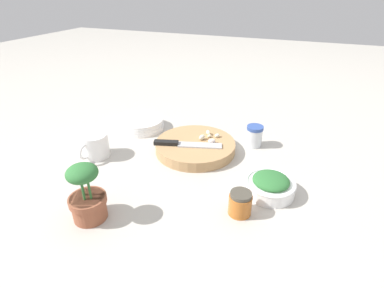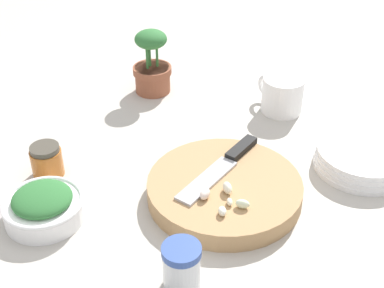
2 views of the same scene
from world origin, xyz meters
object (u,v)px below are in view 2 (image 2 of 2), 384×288
(honey_jar, at_px, (47,161))
(herb_bowl, at_px, (43,206))
(chef_knife, at_px, (224,164))
(garlic_cloves, at_px, (223,197))
(plate_stack, at_px, (362,159))
(coffee_mug, at_px, (282,94))
(cutting_board, at_px, (224,189))
(potted_herb, at_px, (152,66))
(spice_jar, at_px, (182,266))

(honey_jar, bearing_deg, herb_bowl, -117.66)
(chef_knife, distance_m, herb_bowl, 0.32)
(garlic_cloves, height_order, plate_stack, garlic_cloves)
(garlic_cloves, height_order, coffee_mug, coffee_mug)
(coffee_mug, bearing_deg, garlic_cloves, -150.03)
(cutting_board, relative_size, plate_stack, 1.51)
(garlic_cloves, bearing_deg, plate_stack, -9.96)
(coffee_mug, xyz_separation_m, plate_stack, (-0.03, -0.25, -0.02))
(garlic_cloves, distance_m, potted_herb, 0.47)
(plate_stack, bearing_deg, herb_bowl, 156.63)
(cutting_board, relative_size, potted_herb, 1.79)
(garlic_cloves, bearing_deg, coffee_mug, 29.97)
(cutting_board, relative_size, coffee_mug, 2.25)
(herb_bowl, bearing_deg, garlic_cloves, -37.10)
(spice_jar, bearing_deg, chef_knife, 35.75)
(honey_jar, bearing_deg, coffee_mug, -10.77)
(chef_knife, bearing_deg, honey_jar, 32.18)
(cutting_board, xyz_separation_m, honey_jar, (-0.22, 0.25, 0.01))
(cutting_board, bearing_deg, herb_bowl, 152.61)
(cutting_board, xyz_separation_m, plate_stack, (0.27, -0.09, 0.00))
(coffee_mug, height_order, honey_jar, coffee_mug)
(herb_bowl, bearing_deg, cutting_board, -27.39)
(cutting_board, distance_m, spice_jar, 0.21)
(cutting_board, relative_size, chef_knife, 1.21)
(spice_jar, bearing_deg, herb_bowl, 110.53)
(potted_herb, bearing_deg, coffee_mug, -54.89)
(garlic_cloves, bearing_deg, potted_herb, 70.29)
(herb_bowl, relative_size, coffee_mug, 1.13)
(honey_jar, bearing_deg, spice_jar, -84.01)
(garlic_cloves, height_order, potted_herb, potted_herb)
(cutting_board, distance_m, chef_knife, 0.05)
(cutting_board, bearing_deg, honey_jar, 130.73)
(chef_knife, height_order, spice_jar, spice_jar)
(herb_bowl, bearing_deg, potted_herb, 33.38)
(potted_herb, bearing_deg, spice_jar, -120.15)
(spice_jar, height_order, potted_herb, potted_herb)
(coffee_mug, height_order, potted_herb, potted_herb)
(cutting_board, bearing_deg, garlic_cloves, -133.63)
(cutting_board, bearing_deg, spice_jar, -147.47)
(garlic_cloves, bearing_deg, honey_jar, 121.95)
(potted_herb, bearing_deg, plate_stack, -73.85)
(cutting_board, distance_m, potted_herb, 0.42)
(garlic_cloves, xyz_separation_m, plate_stack, (0.30, -0.05, -0.02))
(garlic_cloves, bearing_deg, chef_knife, 48.46)
(garlic_cloves, bearing_deg, spice_jar, -151.93)
(chef_knife, height_order, potted_herb, potted_herb)
(spice_jar, distance_m, potted_herb, 0.60)
(coffee_mug, distance_m, potted_herb, 0.31)
(spice_jar, distance_m, coffee_mug, 0.55)
(herb_bowl, height_order, honey_jar, honey_jar)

